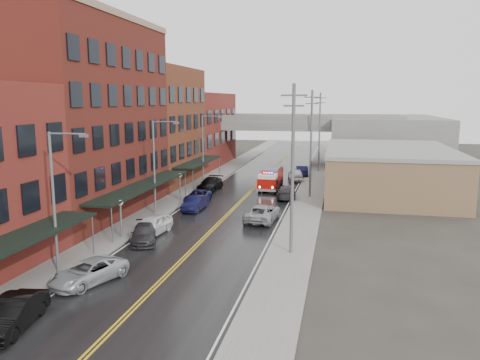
# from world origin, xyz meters

# --- Properties ---
(ground) EXTENTS (220.00, 220.00, 0.00)m
(ground) POSITION_xyz_m (0.00, 0.00, 0.00)
(ground) COLOR #2D2B26
(ground) RESTS_ON ground
(road) EXTENTS (11.00, 160.00, 0.02)m
(road) POSITION_xyz_m (0.00, 30.00, 0.01)
(road) COLOR black
(road) RESTS_ON ground
(sidewalk_left) EXTENTS (3.00, 160.00, 0.15)m
(sidewalk_left) POSITION_xyz_m (-7.30, 30.00, 0.07)
(sidewalk_left) COLOR slate
(sidewalk_left) RESTS_ON ground
(sidewalk_right) EXTENTS (3.00, 160.00, 0.15)m
(sidewalk_right) POSITION_xyz_m (7.30, 30.00, 0.07)
(sidewalk_right) COLOR slate
(sidewalk_right) RESTS_ON ground
(curb_left) EXTENTS (0.30, 160.00, 0.15)m
(curb_left) POSITION_xyz_m (-5.65, 30.00, 0.07)
(curb_left) COLOR gray
(curb_left) RESTS_ON ground
(curb_right) EXTENTS (0.30, 160.00, 0.15)m
(curb_right) POSITION_xyz_m (5.65, 30.00, 0.07)
(curb_right) COLOR gray
(curb_right) RESTS_ON ground
(brick_building_b) EXTENTS (9.00, 20.00, 18.00)m
(brick_building_b) POSITION_xyz_m (-13.30, 23.00, 9.00)
(brick_building_b) COLOR #541916
(brick_building_b) RESTS_ON ground
(brick_building_c) EXTENTS (9.00, 15.00, 15.00)m
(brick_building_c) POSITION_xyz_m (-13.30, 40.50, 7.50)
(brick_building_c) COLOR #5C2A1B
(brick_building_c) RESTS_ON ground
(brick_building_far) EXTENTS (9.00, 20.00, 12.00)m
(brick_building_far) POSITION_xyz_m (-13.30, 58.00, 6.00)
(brick_building_far) COLOR maroon
(brick_building_far) RESTS_ON ground
(tan_building) EXTENTS (14.00, 22.00, 5.00)m
(tan_building) POSITION_xyz_m (16.00, 40.00, 2.50)
(tan_building) COLOR brown
(tan_building) RESTS_ON ground
(right_far_block) EXTENTS (18.00, 30.00, 8.00)m
(right_far_block) POSITION_xyz_m (18.00, 70.00, 4.00)
(right_far_block) COLOR slate
(right_far_block) RESTS_ON ground
(awning_0) EXTENTS (2.60, 16.00, 3.09)m
(awning_0) POSITION_xyz_m (-7.49, 4.00, 2.99)
(awning_0) COLOR black
(awning_0) RESTS_ON ground
(awning_1) EXTENTS (2.60, 18.00, 3.09)m
(awning_1) POSITION_xyz_m (-7.49, 23.00, 2.99)
(awning_1) COLOR black
(awning_1) RESTS_ON ground
(awning_2) EXTENTS (2.60, 13.00, 3.09)m
(awning_2) POSITION_xyz_m (-7.49, 40.50, 2.99)
(awning_2) COLOR black
(awning_2) RESTS_ON ground
(globe_lamp_1) EXTENTS (0.44, 0.44, 3.12)m
(globe_lamp_1) POSITION_xyz_m (-6.40, 16.00, 2.31)
(globe_lamp_1) COLOR #59595B
(globe_lamp_1) RESTS_ON ground
(globe_lamp_2) EXTENTS (0.44, 0.44, 3.12)m
(globe_lamp_2) POSITION_xyz_m (-6.40, 30.00, 2.31)
(globe_lamp_2) COLOR #59595B
(globe_lamp_2) RESTS_ON ground
(street_lamp_0) EXTENTS (2.64, 0.22, 9.00)m
(street_lamp_0) POSITION_xyz_m (-6.55, 8.00, 5.19)
(street_lamp_0) COLOR #59595B
(street_lamp_0) RESTS_ON ground
(street_lamp_1) EXTENTS (2.64, 0.22, 9.00)m
(street_lamp_1) POSITION_xyz_m (-6.55, 24.00, 5.19)
(street_lamp_1) COLOR #59595B
(street_lamp_1) RESTS_ON ground
(street_lamp_2) EXTENTS (2.64, 0.22, 9.00)m
(street_lamp_2) POSITION_xyz_m (-6.55, 40.00, 5.19)
(street_lamp_2) COLOR #59595B
(street_lamp_2) RESTS_ON ground
(utility_pole_0) EXTENTS (1.80, 0.24, 12.00)m
(utility_pole_0) POSITION_xyz_m (7.20, 15.00, 6.31)
(utility_pole_0) COLOR #59595B
(utility_pole_0) RESTS_ON ground
(utility_pole_1) EXTENTS (1.80, 0.24, 12.00)m
(utility_pole_1) POSITION_xyz_m (7.20, 35.00, 6.31)
(utility_pole_1) COLOR #59595B
(utility_pole_1) RESTS_ON ground
(utility_pole_2) EXTENTS (1.80, 0.24, 12.00)m
(utility_pole_2) POSITION_xyz_m (7.20, 55.00, 6.31)
(utility_pole_2) COLOR #59595B
(utility_pole_2) RESTS_ON ground
(overpass) EXTENTS (40.00, 10.00, 7.50)m
(overpass) POSITION_xyz_m (0.00, 62.00, 5.99)
(overpass) COLOR slate
(overpass) RESTS_ON ground
(fire_truck) EXTENTS (2.86, 7.03, 2.56)m
(fire_truck) POSITION_xyz_m (2.10, 39.43, 1.39)
(fire_truck) COLOR #9F0D07
(fire_truck) RESTS_ON ground
(parked_car_left_1) EXTENTS (2.38, 4.86, 1.53)m
(parked_car_left_1) POSITION_xyz_m (-4.70, 1.10, 0.77)
(parked_car_left_1) COLOR black
(parked_car_left_1) RESTS_ON ground
(parked_car_left_2) EXTENTS (3.85, 5.46, 1.38)m
(parked_car_left_2) POSITION_xyz_m (-4.15, 7.10, 0.69)
(parked_car_left_2) COLOR #A3A6AA
(parked_car_left_2) RESTS_ON ground
(parked_car_left_3) EXTENTS (3.30, 4.94, 1.33)m
(parked_car_left_3) POSITION_xyz_m (-4.27, 15.53, 0.66)
(parked_car_left_3) COLOR #2A2A2D
(parked_car_left_3) RESTS_ON ground
(parked_car_left_4) EXTENTS (2.41, 4.92, 1.62)m
(parked_car_left_4) POSITION_xyz_m (-4.46, 17.52, 0.81)
(parked_car_left_4) COLOR white
(parked_car_left_4) RESTS_ON ground
(parked_car_left_5) EXTENTS (1.70, 4.45, 1.45)m
(parked_car_left_5) POSITION_xyz_m (-3.60, 26.53, 0.72)
(parked_car_left_5) COLOR black
(parked_car_left_5) RESTS_ON ground
(parked_car_left_6) EXTENTS (2.36, 4.85, 1.33)m
(parked_car_left_6) POSITION_xyz_m (-4.41, 29.97, 0.66)
(parked_car_left_6) COLOR #121445
(parked_car_left_6) RESTS_ON ground
(parked_car_left_7) EXTENTS (2.33, 5.36, 1.53)m
(parked_car_left_7) POSITION_xyz_m (-5.00, 36.98, 0.77)
(parked_car_left_7) COLOR black
(parked_car_left_7) RESTS_ON ground
(parked_car_right_0) EXTENTS (2.92, 5.64, 1.52)m
(parked_car_right_0) POSITION_xyz_m (3.68, 23.80, 0.76)
(parked_car_right_0) COLOR gray
(parked_car_right_0) RESTS_ON ground
(parked_car_right_1) EXTENTS (2.69, 5.34, 1.49)m
(parked_car_right_1) POSITION_xyz_m (4.60, 34.20, 0.74)
(parked_car_right_1) COLOR #2B2C2E
(parked_car_right_1) RESTS_ON ground
(parked_car_right_2) EXTENTS (2.67, 5.02, 1.63)m
(parked_car_right_2) POSITION_xyz_m (4.53, 46.20, 0.81)
(parked_car_right_2) COLOR silver
(parked_car_right_2) RESTS_ON ground
(parked_car_right_3) EXTENTS (2.26, 4.79, 1.52)m
(parked_car_right_3) POSITION_xyz_m (5.00, 50.36, 0.76)
(parked_car_right_3) COLOR black
(parked_car_right_3) RESTS_ON ground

